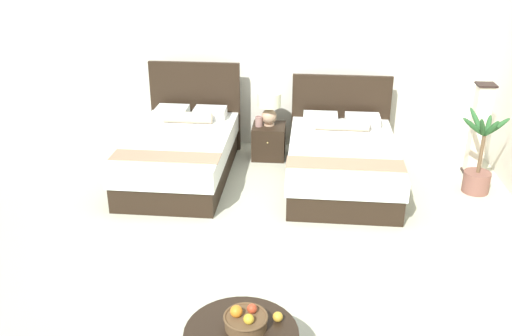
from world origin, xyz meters
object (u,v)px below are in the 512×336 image
loose_apple (278,317)px  vase (259,121)px  table_lamp (269,106)px  floor_lamp_corner (478,130)px  nightstand (269,141)px  bed_near_corner (342,160)px  bed_near_window (181,152)px  fruit_bowl (245,320)px  potted_palm (478,170)px

loose_apple → vase: bearing=96.6°
table_lamp → floor_lamp_corner: floor_lamp_corner is taller
floor_lamp_corner → table_lamp: bearing=172.6°
nightstand → table_lamp: (-0.00, 0.02, 0.52)m
floor_lamp_corner → vase: bearing=174.1°
vase → bed_near_corner: bearing=-32.0°
bed_near_corner → table_lamp: size_ratio=4.79×
vase → loose_apple: size_ratio=1.87×
bed_near_corner → loose_apple: 3.41m
bed_near_window → fruit_bowl: (1.20, -3.43, 0.16)m
fruit_bowl → floor_lamp_corner: (2.62, 3.83, 0.13)m
fruit_bowl → potted_palm: potted_palm is taller
bed_near_corner → vase: (-1.12, 0.70, 0.24)m
loose_apple → floor_lamp_corner: floor_lamp_corner is taller
nightstand → vase: (-0.14, -0.04, 0.30)m
bed_near_corner → floor_lamp_corner: 1.82m
bed_near_window → bed_near_corner: (2.07, -0.00, -0.03)m
table_lamp → potted_palm: bearing=-19.3°
vase → floor_lamp_corner: (2.87, -0.29, 0.07)m
nightstand → fruit_bowl: fruit_bowl is taller
nightstand → table_lamp: 0.52m
fruit_bowl → floor_lamp_corner: size_ratio=0.26×
nightstand → floor_lamp_corner: bearing=-7.0°
bed_near_corner → fruit_bowl: (-0.87, -3.43, 0.19)m
potted_palm → table_lamp: bearing=160.7°
loose_apple → floor_lamp_corner: bearing=57.4°
floor_lamp_corner → bed_near_window: bearing=-174.0°
vase → potted_palm: size_ratio=0.13×
nightstand → fruit_bowl: (0.11, -4.16, 0.25)m
bed_near_corner → floor_lamp_corner: size_ratio=1.80×
floor_lamp_corner → potted_palm: size_ratio=1.17×
bed_near_corner → vase: size_ratio=15.68×
bed_near_window → loose_apple: 3.64m
nightstand → loose_apple: size_ratio=6.59×
bed_near_corner → fruit_bowl: bearing=-104.3°
loose_apple → table_lamp: bearing=94.6°
bed_near_window → table_lamp: (1.09, 0.76, 0.43)m
bed_near_window → table_lamp: 1.39m
fruit_bowl → floor_lamp_corner: bearing=55.6°
fruit_bowl → floor_lamp_corner: 4.64m
table_lamp → fruit_bowl: size_ratio=1.43×
fruit_bowl → bed_near_window: bearing=109.2°
nightstand → table_lamp: bearing=90.0°
bed_near_window → table_lamp: size_ratio=4.75×
loose_apple → fruit_bowl: bearing=-159.6°
table_lamp → vase: table_lamp is taller
bed_near_corner → fruit_bowl: 3.54m
loose_apple → bed_near_window: bearing=113.0°
nightstand → loose_apple: loose_apple is taller
potted_palm → loose_apple: bearing=-125.7°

